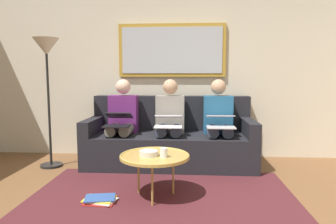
# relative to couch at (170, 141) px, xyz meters

# --- Properties ---
(wall_rear) EXTENTS (6.00, 0.12, 2.60)m
(wall_rear) POSITION_rel_couch_xyz_m (0.00, -0.48, 0.99)
(wall_rear) COLOR beige
(wall_rear) RESTS_ON ground_plane
(area_rug) EXTENTS (2.60, 1.80, 0.01)m
(area_rug) POSITION_rel_couch_xyz_m (0.00, 1.27, -0.31)
(area_rug) COLOR #4C1E23
(area_rug) RESTS_ON ground_plane
(couch) EXTENTS (2.20, 0.90, 0.90)m
(couch) POSITION_rel_couch_xyz_m (0.00, 0.00, 0.00)
(couch) COLOR black
(couch) RESTS_ON ground_plane
(framed_mirror) EXTENTS (1.54, 0.05, 0.75)m
(framed_mirror) POSITION_rel_couch_xyz_m (0.00, -0.39, 1.24)
(framed_mirror) COLOR #B7892D
(coffee_table) EXTENTS (0.67, 0.67, 0.43)m
(coffee_table) POSITION_rel_couch_xyz_m (0.07, 1.22, 0.10)
(coffee_table) COLOR tan
(coffee_table) RESTS_ON ground_plane
(cup) EXTENTS (0.07, 0.07, 0.09)m
(cup) POSITION_rel_couch_xyz_m (-0.02, 1.29, 0.15)
(cup) COLOR silver
(cup) RESTS_ON coffee_table
(bowl) EXTENTS (0.18, 0.18, 0.05)m
(bowl) POSITION_rel_couch_xyz_m (0.13, 1.24, 0.13)
(bowl) COLOR beige
(bowl) RESTS_ON coffee_table
(person_left) EXTENTS (0.38, 0.58, 1.14)m
(person_left) POSITION_rel_couch_xyz_m (-0.64, 0.07, 0.30)
(person_left) COLOR #235B84
(person_left) RESTS_ON couch
(laptop_silver) EXTENTS (0.34, 0.36, 0.15)m
(laptop_silver) POSITION_rel_couch_xyz_m (-0.64, 0.31, 0.32)
(laptop_silver) COLOR silver
(person_middle) EXTENTS (0.38, 0.58, 1.14)m
(person_middle) POSITION_rel_couch_xyz_m (0.00, 0.07, 0.30)
(person_middle) COLOR gray
(person_middle) RESTS_ON couch
(laptop_white) EXTENTS (0.34, 0.34, 0.14)m
(laptop_white) POSITION_rel_couch_xyz_m (0.00, 0.32, 0.32)
(laptop_white) COLOR white
(person_right) EXTENTS (0.38, 0.58, 1.14)m
(person_right) POSITION_rel_couch_xyz_m (0.64, 0.07, 0.30)
(person_right) COLOR #66236B
(person_right) RESTS_ON couch
(laptop_black) EXTENTS (0.32, 0.39, 0.17)m
(laptop_black) POSITION_rel_couch_xyz_m (0.64, 0.30, 0.32)
(laptop_black) COLOR black
(magazine_stack) EXTENTS (0.32, 0.26, 0.04)m
(magazine_stack) POSITION_rel_couch_xyz_m (0.58, 1.37, -0.29)
(magazine_stack) COLOR red
(magazine_stack) RESTS_ON ground_plane
(standing_lamp) EXTENTS (0.32, 0.32, 1.66)m
(standing_lamp) POSITION_rel_couch_xyz_m (1.55, 0.27, 1.06)
(standing_lamp) COLOR black
(standing_lamp) RESTS_ON ground_plane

